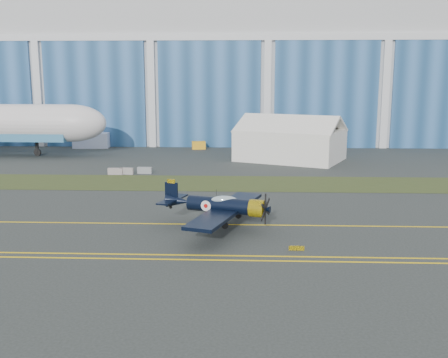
{
  "coord_description": "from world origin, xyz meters",
  "views": [
    {
      "loc": [
        18.0,
        -51.06,
        13.17
      ],
      "look_at": [
        15.75,
        2.59,
        2.77
      ],
      "focal_mm": 42.0,
      "sensor_mm": 36.0,
      "label": 1
    }
  ],
  "objects_px": {
    "warbird": "(220,205)",
    "tug": "(199,145)",
    "tent": "(290,137)",
    "shipping_container": "(91,140)"
  },
  "relations": [
    {
      "from": "tent",
      "to": "tug",
      "type": "bearing_deg",
      "value": 165.43
    },
    {
      "from": "shipping_container",
      "to": "tug",
      "type": "xyz_separation_m",
      "value": [
        20.65,
        -0.81,
        -0.72
      ]
    },
    {
      "from": "shipping_container",
      "to": "warbird",
      "type": "bearing_deg",
      "value": -66.79
    },
    {
      "from": "warbird",
      "to": "tug",
      "type": "xyz_separation_m",
      "value": [
        -6.59,
        52.66,
        -1.45
      ]
    },
    {
      "from": "warbird",
      "to": "tent",
      "type": "height_order",
      "value": "tent"
    },
    {
      "from": "tent",
      "to": "warbird",
      "type": "bearing_deg",
      "value": -79.62
    },
    {
      "from": "warbird",
      "to": "tug",
      "type": "height_order",
      "value": "warbird"
    },
    {
      "from": "tent",
      "to": "tug",
      "type": "xyz_separation_m",
      "value": [
        -16.05,
        12.65,
        -2.99
      ]
    },
    {
      "from": "warbird",
      "to": "shipping_container",
      "type": "distance_m",
      "value": 60.02
    },
    {
      "from": "warbird",
      "to": "tent",
      "type": "relative_size",
      "value": 0.83
    }
  ]
}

